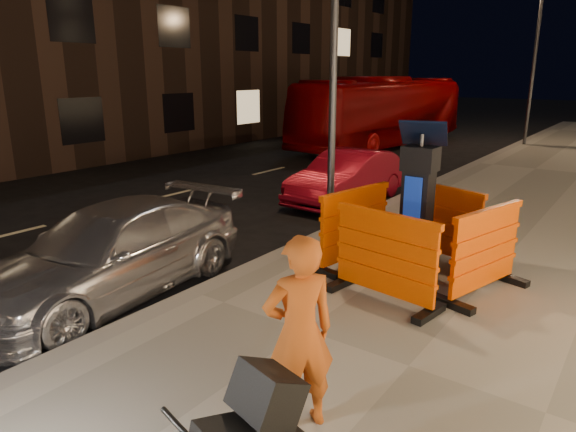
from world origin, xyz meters
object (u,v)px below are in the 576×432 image
Objects in this scene: barrier_bldgside at (485,252)px; parking_kiosk at (417,206)px; barrier_back at (439,223)px; car_red at (347,202)px; man at (299,334)px; bus_doubledecker at (381,146)px; barrier_kerbside at (354,227)px; car_silver at (115,293)px; barrier_front at (385,257)px.

parking_kiosk is at bearing 105.35° from barrier_bldgside.
barrier_back is 0.41× the size of car_red.
man is (3.69, -7.33, 0.97)m from car_red.
barrier_bldgside is (0.95, -0.95, 0.00)m from barrier_back.
bus_doubledecker is at bearing 46.18° from barrier_bldgside.
barrier_bldgside is at bearing 13.35° from parking_kiosk.
barrier_kerbside is 3.55m from car_silver.
barrier_back is 0.36× the size of car_silver.
car_silver is at bearing 137.36° from barrier_bldgside.
car_silver is (-2.29, -2.62, -0.73)m from barrier_kerbside.
barrier_front is 1.34m from barrier_kerbside.
man is (1.43, -3.52, 0.24)m from barrier_kerbside.
bus_doubledecker reaches higher than barrier_back.
car_red is at bearing 143.45° from parking_kiosk.
barrier_kerbside is 0.41× the size of car_red.
barrier_kerbside reaches higher than car_red.
parking_kiosk is at bearing -137.18° from man.
car_silver is 3.95m from man.
parking_kiosk is 1.27× the size of man.
parking_kiosk is 14.64m from bus_doubledecker.
man is (0.48, -4.47, 0.24)m from barrier_back.
man is at bearing -61.92° from car_red.
barrier_bldgside is 0.15× the size of bus_doubledecker.
barrier_kerbside is at bearing 143.35° from barrier_front.
barrier_bldgside is 3.56m from man.
man reaches higher than barrier_kerbside.
car_red is 8.26m from man.
barrier_front is 0.41× the size of car_red.
barrier_bldgside is at bearing 53.35° from barrier_front.
parking_kiosk is 1.05m from barrier_kerbside.
parking_kiosk is 1.05m from barrier_back.
barrier_bldgside is 5.68m from car_red.
bus_doubledecker is (-3.56, 9.12, 0.00)m from car_red.
barrier_kerbside is 0.36× the size of car_silver.
barrier_kerbside is 0.91× the size of man.
barrier_back and barrier_kerbside have the same top height.
barrier_back is 1.00× the size of barrier_kerbside.
barrier_front is 3.71m from car_silver.
car_silver is 1.14× the size of car_red.
barrier_back is 0.91× the size of man.
parking_kiosk reaches higher than man.
barrier_bldgside is 15.07m from bus_doubledecker.
parking_kiosk reaches higher than bus_doubledecker.
car_red is at bearing 154.64° from barrier_back.
car_silver is at bearing -68.65° from man.
barrier_back is (0.00, 1.90, 0.00)m from barrier_front.
bus_doubledecker is (-6.76, 13.88, -0.73)m from barrier_front.
barrier_front is at bearing -134.36° from man.
bus_doubledecker is (-5.81, 12.93, -0.73)m from barrier_kerbside.
car_red is at bearing 62.86° from barrier_bldgside.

